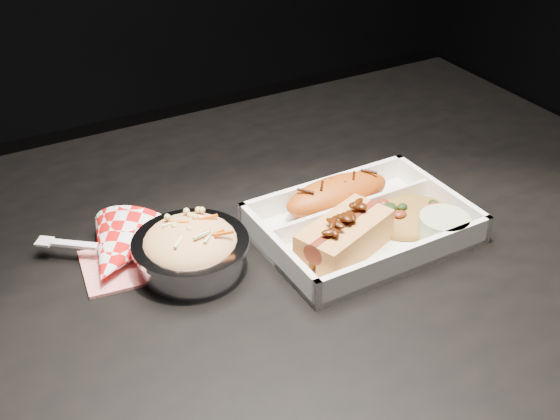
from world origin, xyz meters
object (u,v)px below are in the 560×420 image
object	(u,v)px
foil_coleslaw_cup	(191,248)
napkin_fork	(119,251)
dining_table	(265,309)
hotdog	(345,234)
fried_pastry	(337,194)
food_tray	(362,228)

from	to	relation	value
foil_coleslaw_cup	napkin_fork	world-z (taller)	napkin_fork
dining_table	napkin_fork	xyz separation A→B (m)	(-0.16, 0.06, 0.11)
hotdog	napkin_fork	world-z (taller)	napkin_fork
fried_pastry	napkin_fork	bearing A→B (deg)	172.85
food_tray	foil_coleslaw_cup	xyz separation A→B (m)	(-0.21, 0.04, 0.02)
fried_pastry	napkin_fork	distance (m)	0.28
dining_table	napkin_fork	bearing A→B (deg)	158.53
hotdog	foil_coleslaw_cup	xyz separation A→B (m)	(-0.16, 0.07, -0.00)
fried_pastry	foil_coleslaw_cup	bearing A→B (deg)	-175.60
food_tray	fried_pastry	world-z (taller)	fried_pastry
food_tray	hotdog	world-z (taller)	hotdog
food_tray	napkin_fork	world-z (taller)	napkin_fork
fried_pastry	hotdog	size ratio (longest dim) A/B	1.11
food_tray	napkin_fork	size ratio (longest dim) A/B	1.61
food_tray	fried_pastry	size ratio (longest dim) A/B	1.71
dining_table	fried_pastry	distance (m)	0.17
food_tray	napkin_fork	distance (m)	0.29
food_tray	hotdog	bearing A→B (deg)	-149.23
hotdog	foil_coleslaw_cup	distance (m)	0.18
dining_table	foil_coleslaw_cup	xyz separation A→B (m)	(-0.09, 0.01, 0.12)
fried_pastry	food_tray	bearing A→B (deg)	-89.16
foil_coleslaw_cup	napkin_fork	xyz separation A→B (m)	(-0.07, 0.05, -0.01)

